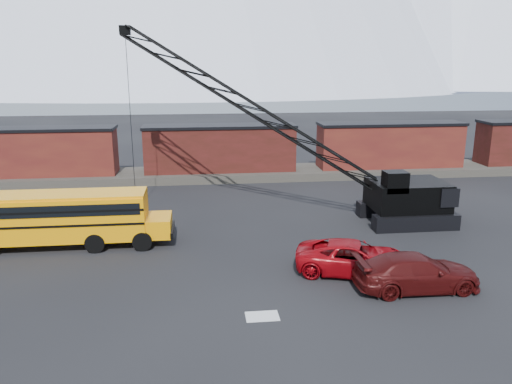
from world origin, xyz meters
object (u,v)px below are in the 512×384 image
red_pickup (355,258)px  crawler_crane (259,112)px  school_bus (64,217)px  maroon_suv (417,272)px

red_pickup → crawler_crane: crawler_crane is taller
school_bus → maroon_suv: bearing=-23.4°
red_pickup → maroon_suv: (2.32, -2.11, 0.04)m
red_pickup → crawler_crane: size_ratio=0.28×
red_pickup → crawler_crane: (-3.69, 9.84, 6.35)m
school_bus → crawler_crane: 13.60m
school_bus → red_pickup: bearing=-19.8°
school_bus → crawler_crane: crawler_crane is taller
school_bus → red_pickup: school_bus is taller
school_bus → crawler_crane: size_ratio=0.55×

